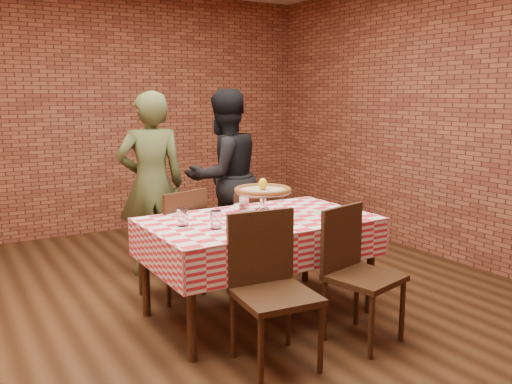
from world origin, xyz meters
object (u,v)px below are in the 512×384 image
Objects in this scene: table at (259,267)px; pizza_stand at (263,204)px; chair_far_right at (249,232)px; chair_near_right at (365,277)px; diner_black at (224,177)px; chair_near_left at (276,293)px; pizza at (263,191)px; water_glass_right at (182,217)px; condiment_caddy at (241,202)px; diner_olive at (151,184)px; water_glass_left at (216,220)px; chair_far_left at (171,242)px.

table is 3.82× the size of pizza_stand.
chair_near_right is at bearing 72.54° from chair_far_right.
diner_black reaches higher than chair_near_right.
pizza_stand is (0.05, 0.03, 0.48)m from table.
pizza is at bearing 69.17° from chair_near_left.
condiment_caddy is at bearing 22.26° from water_glass_right.
water_glass_right is at bearing 90.59° from diner_olive.
water_glass_left reaches higher than table.
chair_far_left reaches higher than water_glass_right.
pizza reaches higher than chair_far_right.
condiment_caddy is at bearing 85.62° from table.
chair_near_right is at bearing -40.36° from water_glass_right.
diner_black reaches higher than table.
pizza reaches higher than water_glass_right.
diner_olive is (-0.37, 1.04, 0.03)m from condiment_caddy.
water_glass_right is at bearing 176.91° from pizza.
pizza is 0.96m from chair_far_right.
diner_black is at bearing 60.36° from condiment_caddy.
pizza_stand reaches higher than condiment_caddy.
chair_near_left reaches higher than chair_far_left.
water_glass_right is at bearing 44.49° from diner_black.
table is 12.33× the size of condiment_caddy.
water_glass_right is 1.32m from chair_near_right.
pizza_stand reaches higher than table.
water_glass_left is at bearing -161.64° from pizza_stand.
condiment_caddy is (-0.03, 0.28, -0.13)m from pizza.
diner_black is at bearing 75.32° from chair_near_right.
water_glass_right is 0.77m from chair_far_left.
chair_far_left is (-0.44, 0.41, -0.37)m from condiment_caddy.
condiment_caddy is 0.14× the size of chair_near_left.
water_glass_left reaches higher than chair_far_right.
table is at bearing 17.03° from water_glass_left.
chair_far_right is (0.31, 0.74, -0.43)m from pizza_stand.
pizza is (0.05, 0.03, 0.58)m from table.
chair_far_left is 1.12m from diner_black.
pizza reaches higher than chair_far_left.
pizza_stand is 0.25× the size of diner_black.
pizza_stand reaches higher than water_glass_right.
chair_near_right is 0.54× the size of diner_olive.
pizza_stand is at bearing 18.36° from water_glass_left.
pizza_stand reaches higher than water_glass_left.
diner_olive reaches higher than table.
pizza is 0.99m from chair_near_right.
table is 0.48m from pizza_stand.
chair_far_left is at bearing 124.14° from pizza_stand.
pizza_stand is 3.44× the size of water_glass_right.
table is 0.85m from chair_near_right.
chair_near_left is 0.55× the size of diner_black.
chair_near_right is 1.07× the size of chair_far_right.
pizza is 0.47× the size of chair_near_right.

